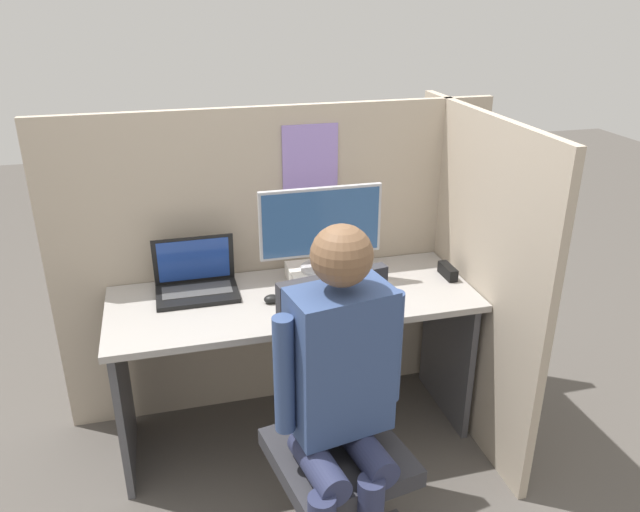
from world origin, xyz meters
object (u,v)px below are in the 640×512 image
at_px(paper_box, 321,276).
at_px(person, 341,385).
at_px(carrot_toy, 296,313).
at_px(monitor, 321,226).
at_px(laptop, 196,283).
at_px(office_chair, 336,416).
at_px(stapler, 448,271).

bearing_deg(paper_box, person, -100.05).
bearing_deg(person, carrot_toy, 93.44).
bearing_deg(monitor, carrot_toy, -121.71).
relative_size(laptop, person, 0.27).
distance_m(paper_box, monitor, 0.24).
bearing_deg(laptop, office_chair, -58.69).
bearing_deg(paper_box, laptop, 175.70).
bearing_deg(laptop, stapler, -6.31).
xyz_separation_m(carrot_toy, person, (0.03, -0.55, 0.01)).
relative_size(monitor, laptop, 1.55).
distance_m(laptop, stapler, 1.17).
distance_m(carrot_toy, person, 0.55).
height_order(laptop, stapler, laptop).
bearing_deg(monitor, office_chair, -99.98).
distance_m(carrot_toy, office_chair, 0.46).
relative_size(monitor, stapler, 4.07).
height_order(monitor, laptop, monitor).
height_order(stapler, office_chair, office_chair).
bearing_deg(paper_box, monitor, 90.00).
relative_size(laptop, office_chair, 0.35).
bearing_deg(monitor, person, -100.02).
bearing_deg(office_chair, laptop, 121.31).
height_order(paper_box, person, person).
height_order(paper_box, laptop, laptop).
xyz_separation_m(stapler, office_chair, (-0.72, -0.60, -0.25)).
xyz_separation_m(laptop, stapler, (1.16, -0.13, -0.02)).
distance_m(laptop, carrot_toy, 0.51).
relative_size(paper_box, laptop, 0.80).
bearing_deg(laptop, paper_box, -4.30).
relative_size(stapler, person, 0.10).
height_order(monitor, person, person).
height_order(carrot_toy, person, person).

